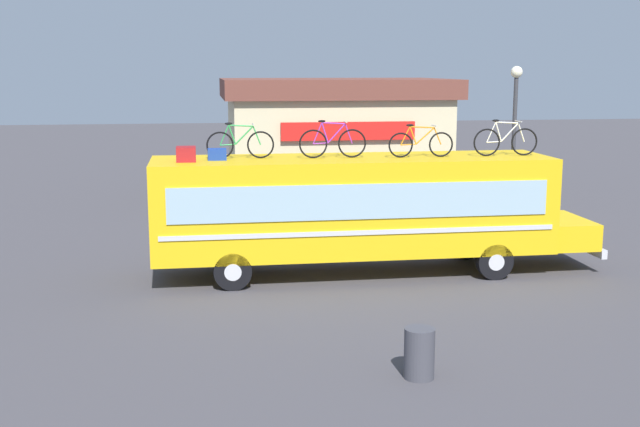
{
  "coord_description": "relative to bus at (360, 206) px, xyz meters",
  "views": [
    {
      "loc": [
        -3.96,
        -20.34,
        5.39
      ],
      "look_at": [
        -0.87,
        0.0,
        1.64
      ],
      "focal_mm": 44.98,
      "sensor_mm": 36.0,
      "label": 1
    }
  ],
  "objects": [
    {
      "name": "trash_bin",
      "position": [
        -0.41,
        -7.36,
        -1.36
      ],
      "size": [
        0.54,
        0.54,
        0.91
      ],
      "primitive_type": "cylinder",
      "color": "#3F3F47",
      "rests_on": "ground"
    },
    {
      "name": "ground_plane",
      "position": [
        -0.19,
        -0.0,
        -1.81
      ],
      "size": [
        120.0,
        120.0,
        0.0
      ],
      "primitive_type": "plane",
      "color": "#423F44"
    },
    {
      "name": "rooftop_bicycle_3",
      "position": [
        1.56,
        -0.2,
        1.65
      ],
      "size": [
        1.73,
        0.44,
        0.87
      ],
      "color": "black",
      "rests_on": "bus"
    },
    {
      "name": "street_lamp",
      "position": [
        6.3,
        5.19,
        1.77
      ],
      "size": [
        0.39,
        0.39,
        5.45
      ],
      "color": "#38383D",
      "rests_on": "ground"
    },
    {
      "name": "rooftop_bicycle_1",
      "position": [
        -3.09,
        0.19,
        1.67
      ],
      "size": [
        1.73,
        0.44,
        0.93
      ],
      "color": "black",
      "rests_on": "bus"
    },
    {
      "name": "rooftop_bicycle_4",
      "position": [
        3.87,
        -0.2,
        1.69
      ],
      "size": [
        1.77,
        0.44,
        0.96
      ],
      "color": "black",
      "rests_on": "bus"
    },
    {
      "name": "luggage_bag_2",
      "position": [
        -3.69,
        -0.03,
        1.43
      ],
      "size": [
        0.47,
        0.36,
        0.29
      ],
      "primitive_type": "cube",
      "color": "#193899",
      "rests_on": "bus"
    },
    {
      "name": "luggage_bag_1",
      "position": [
        -4.46,
        -0.24,
        1.47
      ],
      "size": [
        0.48,
        0.55,
        0.37
      ],
      "primitive_type": "cube",
      "color": "maroon",
      "rests_on": "bus"
    },
    {
      "name": "rooftop_bicycle_2",
      "position": [
        -0.73,
        -0.01,
        1.69
      ],
      "size": [
        1.76,
        0.44,
        0.98
      ],
      "color": "black",
      "rests_on": "bus"
    },
    {
      "name": "bus",
      "position": [
        0.0,
        0.0,
        0.0
      ],
      "size": [
        11.79,
        2.61,
        3.1
      ],
      "color": "yellow",
      "rests_on": "ground"
    },
    {
      "name": "roadside_building",
      "position": [
        1.57,
        13.17,
        0.71
      ],
      "size": [
        9.41,
        6.67,
        4.94
      ],
      "color": "beige",
      "rests_on": "ground"
    }
  ]
}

